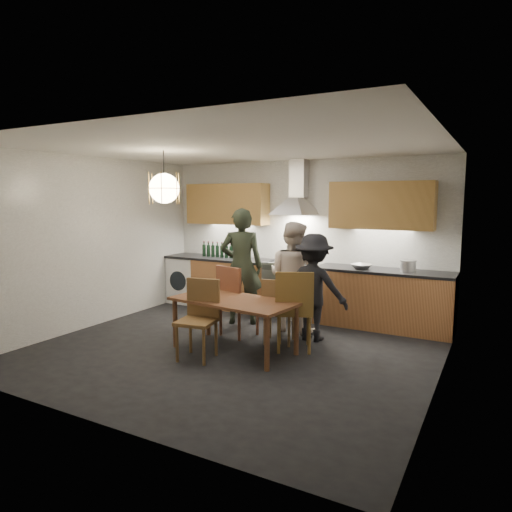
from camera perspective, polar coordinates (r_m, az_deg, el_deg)
The scene contains 17 objects.
ground at distance 6.11m, azimuth -2.89°, elevation -11.59°, with size 5.00×5.00×0.00m, color black.
room_shell at distance 5.78m, azimuth -3.00°, elevation 4.62°, with size 5.02×4.52×2.61m.
counter_run at distance 7.65m, azimuth 4.89°, elevation -4.22°, with size 5.00×0.62×0.90m.
range_stove at distance 7.66m, azimuth 4.71°, elevation -4.27°, with size 0.90×0.60×0.92m.
wall_fixtures at distance 7.61m, azimuth 5.20°, elevation 6.51°, with size 4.30×0.54×1.10m.
pendant_lamp at distance 6.28m, azimuth -11.40°, elevation 8.29°, with size 0.43×0.43×0.70m.
dining_table at distance 5.90m, azimuth -2.75°, elevation -6.19°, with size 1.70×0.99×0.68m.
chair_back_left at distance 6.50m, azimuth -2.74°, elevation -5.06°, with size 0.56×0.56×1.02m.
chair_back_mid at distance 6.18m, azimuth 2.79°, elevation -6.36°, with size 0.50×0.50×0.90m.
chair_back_right at distance 5.88m, azimuth 4.80°, elevation -6.20°, with size 0.63×0.63×1.06m.
chair_front at distance 5.73m, azimuth -7.05°, elevation -7.09°, with size 0.51×0.51×0.97m.
person_left at distance 7.12m, azimuth -1.81°, elevation -1.31°, with size 0.66×0.44×1.82m, color black.
person_mid at distance 6.79m, azimuth 4.61°, elevation -2.55°, with size 0.79×0.62×1.63m, color beige.
person_right at distance 6.37m, azimuth 7.22°, elevation -3.90°, with size 0.96×0.55×1.49m, color black.
mixing_bowl at distance 7.13m, azimuth 13.02°, elevation -1.26°, with size 0.30×0.30×0.07m, color silver.
stock_pot at distance 7.04m, azimuth 18.47°, elevation -1.22°, with size 0.22×0.22×0.16m, color silver.
wine_bottles at distance 8.25m, azimuth -4.29°, elevation 0.76°, with size 0.85×0.07×0.27m.
Camera 1 is at (3.02, -4.92, 1.98)m, focal length 32.00 mm.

